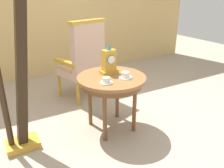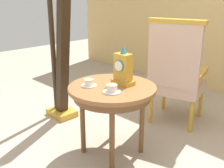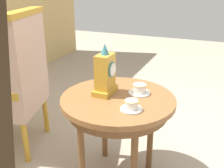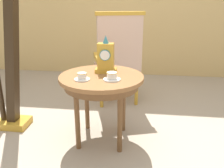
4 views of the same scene
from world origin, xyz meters
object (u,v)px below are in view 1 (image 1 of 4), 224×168
Objects in this scene: armchair at (84,59)px; harp at (15,77)px; teacup_left at (106,81)px; teacup_right at (126,75)px; side_table at (112,83)px; mantel_clock at (109,62)px.

armchair is 0.61× the size of harp.
teacup_left is 0.25m from teacup_right.
armchair is at bearing 93.15° from teacup_right.
side_table is 0.22m from teacup_left.
harp is (-1.04, 0.24, 0.09)m from teacup_right.
armchair is (0.05, 0.89, 0.03)m from side_table.
teacup_right is at bearing -12.81° from harp.
harp reaches higher than teacup_right.
mantel_clock reaches higher than teacup_left.
mantel_clock is (0.03, 0.10, 0.21)m from side_table.
teacup_left is at bearing -134.44° from side_table.
teacup_left is 0.39× the size of mantel_clock.
teacup_right reaches higher than side_table.
mantel_clock is (-0.08, 0.21, 0.11)m from teacup_right.
harp is at bearing 161.47° from teacup_left.
side_table is 5.14× the size of teacup_right.
harp reaches higher than armchair.
teacup_right reaches higher than teacup_left.
armchair is 1.26m from harp.
mantel_clock reaches higher than side_table.
mantel_clock is 0.81m from armchair.
teacup_left is at bearing -18.53° from harp.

